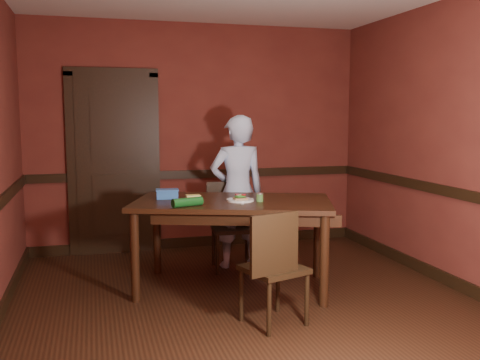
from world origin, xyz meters
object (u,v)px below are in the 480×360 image
chair_far (233,227)px  chair_near (274,267)px  food_tub (167,194)px  dining_table (233,245)px  cheese_saucer (193,198)px  person (237,192)px  sandwich_plate (240,199)px  sauce_jar (260,197)px

chair_far → chair_near: (-0.07, -1.52, -0.00)m
chair_far → chair_near: same height
food_tub → dining_table: bearing=-18.7°
chair_near → cheese_saucer: size_ratio=5.21×
chair_far → person: bearing=56.3°
sandwich_plate → food_tub: (-0.62, 0.32, 0.03)m
chair_far → food_tub: food_tub is taller
chair_near → cheese_saucer: 1.14m
sandwich_plate → cheese_saucer: size_ratio=1.44×
chair_far → cheese_saucer: chair_far is taller
chair_near → person: person is taller
dining_table → cheese_saucer: cheese_saucer is taller
chair_near → dining_table: bearing=-102.7°
dining_table → sandwich_plate: 0.44m
person → sauce_jar: size_ratio=20.46×
chair_far → sandwich_plate: bearing=-92.9°
dining_table → sauce_jar: sauce_jar is taller
dining_table → chair_far: size_ratio=1.97×
dining_table → chair_near: size_ratio=1.97×
dining_table → food_tub: size_ratio=8.03×
sandwich_plate → food_tub: size_ratio=1.13×
person → chair_near: bearing=83.8°
dining_table → cheese_saucer: bearing=-170.1°
cheese_saucer → food_tub: size_ratio=0.78×
cheese_saucer → food_tub: bearing=137.2°
chair_far → chair_near: bearing=-86.6°
chair_near → food_tub: (-0.66, 1.16, 0.43)m
sauce_jar → food_tub: size_ratio=0.36×
chair_far → chair_near: 1.52m
sandwich_plate → food_tub: bearing=152.7°
dining_table → food_tub: food_tub is taller
person → sauce_jar: (-0.02, -0.84, 0.07)m
sandwich_plate → dining_table: bearing=130.1°
dining_table → sauce_jar: (0.22, -0.14, 0.46)m
sauce_jar → chair_far: bearing=94.4°
chair_near → cheese_saucer: (-0.45, 0.97, 0.40)m
sandwich_plate → chair_far: bearing=81.1°
dining_table → cheese_saucer: size_ratio=10.25×
chair_near → cheese_saucer: chair_near is taller
chair_near → cheese_saucer: bearing=-83.6°
person → food_tub: (-0.80, -0.45, 0.07)m
sandwich_plate → person: bearing=76.7°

